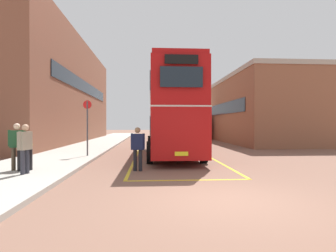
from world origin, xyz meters
TOP-DOWN VIEW (x-y plane):
  - ground_plane at (0.00, 14.40)m, footprint 135.60×135.60m
  - sidewalk_left at (-6.50, 16.80)m, footprint 4.00×57.60m
  - brick_building_left at (-11.60, 21.65)m, footprint 7.06×26.00m
  - depot_building_right at (9.31, 19.97)m, footprint 7.74×14.93m
  - double_decker_bus at (-0.57, 9.20)m, footprint 2.77×9.87m
  - single_deck_bus at (3.77, 29.25)m, footprint 2.76×9.67m
  - pedestrian_boarding at (-2.27, 4.19)m, footprint 0.54×0.35m
  - pedestrian_waiting_near at (-6.53, 3.84)m, footprint 0.52×0.40m
  - pedestrian_waiting_far at (-5.91, 3.03)m, footprint 0.33×0.54m
  - litter_bin at (-6.25, 3.81)m, footprint 0.52×0.52m
  - bus_stop_sign at (-5.04, 8.27)m, footprint 0.44×0.09m
  - bay_marking_yellow at (-0.58, 7.35)m, footprint 4.15×11.86m

SIDE VIEW (x-z plane):
  - ground_plane at x=0.00m, z-range 0.00..0.00m
  - bay_marking_yellow at x=-0.58m, z-range 0.00..0.01m
  - sidewalk_left at x=-6.50m, z-range 0.00..0.14m
  - litter_bin at x=-6.25m, z-range 0.14..1.06m
  - pedestrian_boarding at x=-2.27m, z-range 0.13..1.78m
  - pedestrian_waiting_far at x=-5.91m, z-range 0.26..1.89m
  - pedestrian_waiting_near at x=-6.53m, z-range 0.27..1.93m
  - single_deck_bus at x=3.77m, z-range 0.13..3.15m
  - bus_stop_sign at x=-5.04m, z-range 0.42..3.29m
  - double_decker_bus at x=-0.57m, z-range 0.14..4.89m
  - depot_building_right at x=9.31m, z-range 0.00..6.39m
  - brick_building_left at x=-11.60m, z-range 0.00..9.83m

